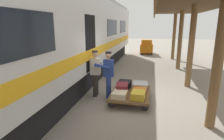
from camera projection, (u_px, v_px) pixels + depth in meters
The scene contains 13 objects.
ground_plane at pixel (138, 97), 6.94m from camera, with size 60.00×60.00×0.00m, color gray.
platform_canopy at pixel (204, 2), 5.76m from camera, with size 3.20×17.69×3.56m.
train_car at pixel (53, 39), 7.12m from camera, with size 3.02×21.71×4.00m.
luggage_cart at pixel (130, 94), 6.56m from camera, with size 1.32×1.79×0.30m.
suitcase_cream_canvas at pixel (120, 94), 6.12m from camera, with size 0.46×0.58×0.18m, color beige.
suitcase_orange_carryall at pixel (139, 91), 6.47m from camera, with size 0.43×0.45×0.17m, color #CC6B23.
suitcase_yellow_case at pixel (138, 95), 5.99m from camera, with size 0.42×0.52×0.22m, color gold.
suitcase_gray_aluminum at pixel (140, 86), 6.93m from camera, with size 0.51×0.58×0.23m, color #9EA0A5.
suitcase_maroon_trunk at pixel (122, 88), 6.57m from camera, with size 0.39×0.57×0.29m, color maroon.
suitcase_black_hardshell at pixel (124, 84), 7.05m from camera, with size 0.47×0.57×0.24m, color black.
porter_in_overalls at pixel (108, 74), 6.62m from camera, with size 0.70×0.49×1.70m.
porter_by_door at pixel (96, 72), 6.87m from camera, with size 0.69×0.47×1.70m.
baggage_tug at pixel (147, 47), 16.93m from camera, with size 1.11×1.71×1.30m.
Camera 1 is at (-0.42, 6.56, 2.61)m, focal length 30.01 mm.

